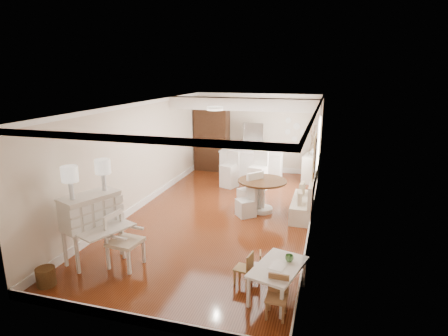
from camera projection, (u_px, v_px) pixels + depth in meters
The scene contains 20 objects.
room at pixel (227, 136), 9.41m from camera, with size 9.00×9.04×2.82m.
secretary_bureau at pixel (92, 228), 7.15m from camera, with size 1.05×1.07×1.34m, color white.
gustavian_armchair at pixel (125, 241), 6.96m from camera, with size 0.59×0.59×1.03m, color silver.
wicker_basket at pixel (46, 277), 6.41m from camera, with size 0.32×0.32×0.32m, color brown.
kids_table at pixel (278, 281), 6.06m from camera, with size 0.66×1.10×0.55m, color silver.
kids_chair_a at pixel (243, 268), 6.44m from camera, with size 0.29×0.29×0.59m, color olive.
kids_chair_b at pixel (254, 266), 6.57m from camera, with size 0.25×0.25×0.53m, color tan.
kids_chair_c at pixel (277, 298), 5.54m from camera, with size 0.31×0.31×0.65m, color #A07248.
banquette at pixel (303, 197), 9.43m from camera, with size 0.52×1.60×0.98m, color silver.
dining_table at pixel (262, 196), 9.70m from camera, with size 1.26×1.26×0.86m, color #472B16.
slip_chair_near at pixel (246, 200), 9.40m from camera, with size 0.40×0.42×0.85m, color silver.
slip_chair_far at pixel (250, 190), 9.92m from camera, with size 0.50×0.52×1.05m, color white.
breakfast_counter at pixel (251, 166), 12.34m from camera, with size 2.05×0.65×1.03m, color white.
bar_stool_left at pixel (229, 170), 11.74m from camera, with size 0.45×0.45×1.13m, color silver.
bar_stool_right at pixel (258, 172), 11.38m from camera, with size 0.48×0.48×1.20m, color white.
pantry_cabinet at pixel (212, 139), 13.64m from camera, with size 1.20×0.60×2.30m, color #381E11.
fridge at pixel (263, 149), 13.17m from camera, with size 0.75×0.65×1.80m, color silver.
sideboard at pixel (311, 168), 12.39m from camera, with size 0.42×0.94×0.90m, color silver.
pencil_cup at pixel (289, 258), 6.13m from camera, with size 0.14×0.14×0.11m, color #5C9657.
branch_vase at pixel (313, 151), 12.28m from camera, with size 0.21×0.21×0.21m, color white.
Camera 1 is at (2.56, -8.63, 3.59)m, focal length 30.00 mm.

